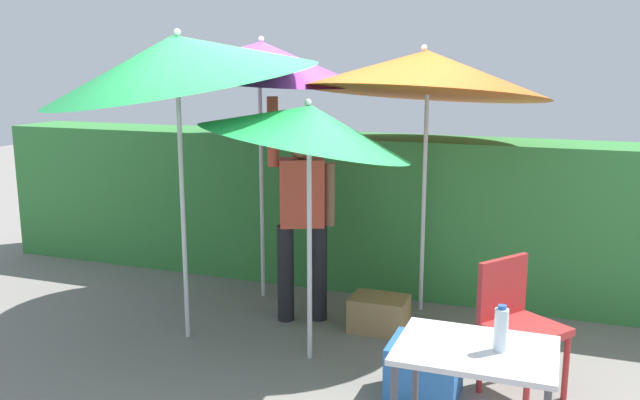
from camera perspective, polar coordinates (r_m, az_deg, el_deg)
The scene contains 12 objects.
ground_plane at distance 5.30m, azimuth -1.15°, elevation -12.36°, with size 24.00×24.00×0.00m, color gray.
hedge_row at distance 6.57m, azimuth 4.10°, elevation -0.93°, with size 8.00×0.70×1.46m, color #38843D.
umbrella_rainbow at distance 6.06m, azimuth -5.05°, elevation 11.70°, with size 1.82×1.80×2.42m.
umbrella_orange at distance 4.71m, azimuth -0.98°, elevation 6.37°, with size 1.55×1.52×2.05m.
umbrella_yellow at distance 5.74m, azimuth 8.90°, elevation 10.58°, with size 2.08×2.09×2.39m.
umbrella_navy at distance 5.14m, azimuth -11.93°, elevation 11.49°, with size 2.09×2.06×2.58m.
person_vendor at distance 5.57m, azimuth -1.55°, elevation -1.03°, with size 0.54×0.35×1.88m.
chair_plastic at distance 4.64m, azimuth 16.23°, elevation -9.60°, with size 0.61×0.61×0.89m.
cooler_box at distance 4.57m, azimuth 8.80°, elevation -13.99°, with size 0.45×0.42×0.38m, color #2D6BB7.
crate_cardboard at distance 5.58m, azimuth 5.00°, elevation -9.55°, with size 0.45×0.33×0.28m, color #9E7A4C.
folding_table at distance 3.63m, azimuth 12.98°, elevation -13.31°, with size 0.80×0.60×0.73m.
bottle_water at distance 3.55m, azimuth 15.03°, elevation -10.49°, with size 0.07×0.07×0.24m.
Camera 1 is at (1.77, -4.51, 2.15)m, focal length 37.92 mm.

